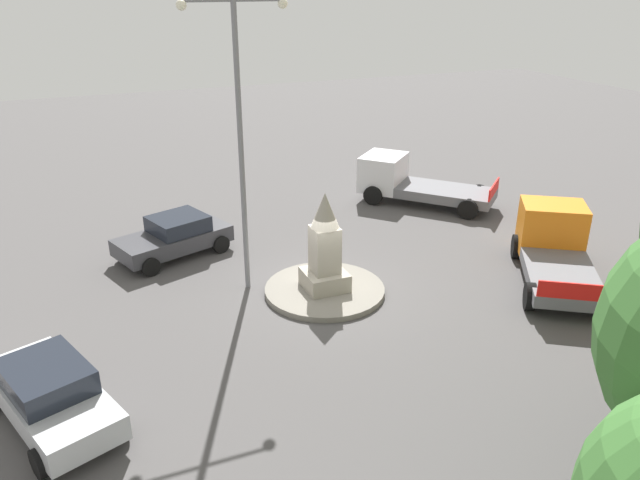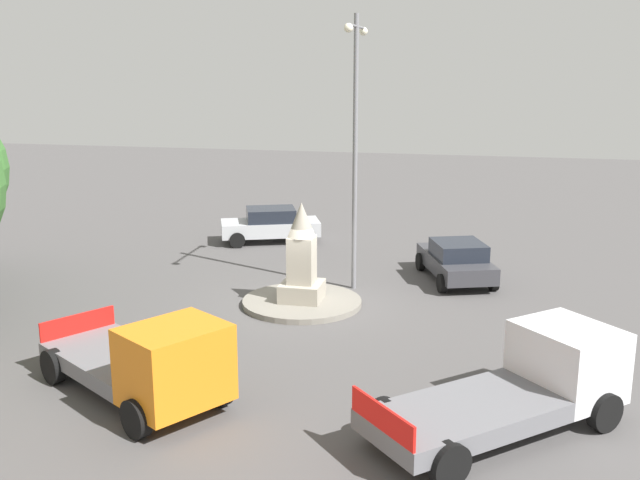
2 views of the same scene
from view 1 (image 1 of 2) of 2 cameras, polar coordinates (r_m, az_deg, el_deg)
The scene contains 8 objects.
ground_plane at distance 19.31m, azimuth 0.44°, elevation -4.91°, with size 80.00×80.00×0.00m, color #4F4C4C.
traffic_island at distance 19.27m, azimuth 0.44°, elevation -4.68°, with size 3.77×3.77×0.18m, color gray.
monument at distance 18.64m, azimuth 0.45°, elevation -0.76°, with size 1.28×1.28×3.13m.
streetlamp at distance 17.97m, azimuth -7.52°, elevation 10.91°, with size 3.05×0.28×8.97m.
car_dark_grey_near_island at distance 22.16m, azimuth -13.41°, elevation 0.36°, with size 4.33×3.04×1.43m.
car_silver_waiting at distance 14.99m, azimuth -23.90°, elevation -12.94°, with size 3.04×4.45×1.46m.
truck_orange_approaching at distance 21.60m, azimuth 21.05°, elevation -0.47°, with size 4.58×5.50×2.11m.
truck_white_parked_right at distance 27.16m, azimuth 8.28°, elevation 5.45°, with size 5.41×5.64×1.97m.
Camera 1 is at (6.62, 15.70, 9.10)m, focal length 34.30 mm.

